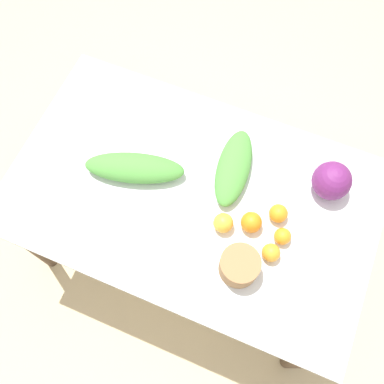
% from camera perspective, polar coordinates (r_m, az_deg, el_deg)
% --- Properties ---
extents(ground_plane, '(8.00, 8.00, 0.00)m').
position_cam_1_polar(ground_plane, '(2.40, -0.00, -6.89)').
color(ground_plane, '#C6B289').
extents(dining_table, '(1.46, 0.89, 0.74)m').
position_cam_1_polar(dining_table, '(1.78, -0.00, -1.36)').
color(dining_table, silver).
rests_on(dining_table, ground_plane).
extents(cabbage_purple, '(0.15, 0.15, 0.15)m').
position_cam_1_polar(cabbage_purple, '(1.72, 18.13, 1.45)').
color(cabbage_purple, '#6B2366').
rests_on(cabbage_purple, dining_table).
extents(paper_bag, '(0.15, 0.15, 0.10)m').
position_cam_1_polar(paper_bag, '(1.57, 6.33, -9.75)').
color(paper_bag, '#997047').
rests_on(paper_bag, dining_table).
extents(greens_bunch_scallion, '(0.17, 0.36, 0.07)m').
position_cam_1_polar(greens_bunch_scallion, '(1.71, 5.57, 3.27)').
color(greens_bunch_scallion, '#4C933D').
rests_on(greens_bunch_scallion, dining_table).
extents(greens_bunch_beet_tops, '(0.42, 0.24, 0.08)m').
position_cam_1_polar(greens_bunch_beet_tops, '(1.71, -7.68, 3.18)').
color(greens_bunch_beet_tops, '#4C933D').
rests_on(greens_bunch_beet_tops, dining_table).
extents(orange_0, '(0.08, 0.08, 0.08)m').
position_cam_1_polar(orange_0, '(1.63, 7.92, -4.02)').
color(orange_0, orange).
rests_on(orange_0, dining_table).
extents(orange_1, '(0.08, 0.08, 0.08)m').
position_cam_1_polar(orange_1, '(1.62, 4.19, -4.13)').
color(orange_1, '#F9A833').
rests_on(orange_1, dining_table).
extents(orange_2, '(0.06, 0.06, 0.06)m').
position_cam_1_polar(orange_2, '(1.64, 11.98, -5.79)').
color(orange_2, orange).
rests_on(orange_2, dining_table).
extents(orange_3, '(0.07, 0.07, 0.07)m').
position_cam_1_polar(orange_3, '(1.61, 10.49, -7.96)').
color(orange_3, orange).
rests_on(orange_3, dining_table).
extents(orange_4, '(0.07, 0.07, 0.07)m').
position_cam_1_polar(orange_4, '(1.66, 11.44, -2.82)').
color(orange_4, orange).
rests_on(orange_4, dining_table).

